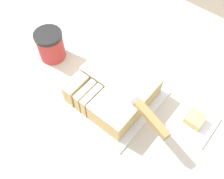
# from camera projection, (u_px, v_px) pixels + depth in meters

# --- Properties ---
(ground_plane) EXTENTS (8.00, 8.00, 0.00)m
(ground_plane) POSITION_uv_depth(u_px,v_px,m) (105.00, 162.00, 1.65)
(ground_plane) COLOR #7F705B
(countertop) EXTENTS (1.40, 1.10, 0.90)m
(countertop) POSITION_uv_depth(u_px,v_px,m) (103.00, 133.00, 1.27)
(countertop) COLOR beige
(countertop) RESTS_ON ground_plane
(cake_board) EXTENTS (0.28, 0.27, 0.01)m
(cake_board) POSITION_uv_depth(u_px,v_px,m) (112.00, 97.00, 0.85)
(cake_board) COLOR silver
(cake_board) RESTS_ON countertop
(cake) EXTENTS (0.23, 0.22, 0.08)m
(cake) POSITION_uv_depth(u_px,v_px,m) (114.00, 89.00, 0.82)
(cake) COLOR tan
(cake) RESTS_ON cake_board
(knife) EXTENTS (0.32, 0.11, 0.02)m
(knife) POSITION_uv_depth(u_px,v_px,m) (144.00, 110.00, 0.72)
(knife) COLOR silver
(knife) RESTS_ON cake
(coffee_cup) EXTENTS (0.10, 0.10, 0.11)m
(coffee_cup) POSITION_uv_depth(u_px,v_px,m) (51.00, 45.00, 0.90)
(coffee_cup) COLOR #B23333
(coffee_cup) RESTS_ON countertop
(paper_napkin) EXTENTS (0.13, 0.13, 0.01)m
(paper_napkin) POSITION_uv_depth(u_px,v_px,m) (193.00, 122.00, 0.80)
(paper_napkin) COLOR white
(paper_napkin) RESTS_ON countertop
(brownie) EXTENTS (0.05, 0.05, 0.03)m
(brownie) POSITION_uv_depth(u_px,v_px,m) (195.00, 119.00, 0.79)
(brownie) COLOR tan
(brownie) RESTS_ON paper_napkin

